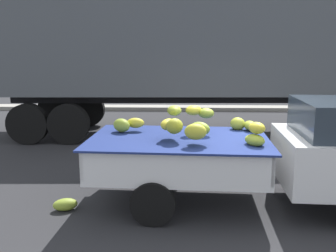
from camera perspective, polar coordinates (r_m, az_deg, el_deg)
ground at (r=6.49m, az=13.26°, el=-10.82°), size 220.00×220.00×0.00m
curb_strip at (r=15.57m, az=6.56°, el=2.74°), size 80.00×0.80×0.16m
pickup_truck at (r=6.12m, az=20.39°, el=-3.86°), size 5.04×2.06×1.70m
semi_trailer at (r=10.82m, az=4.90°, el=12.04°), size 12.08×2.98×3.95m
fallen_banana_bunch_near_tailgate at (r=6.07m, az=-15.56°, el=-11.58°), size 0.43×0.33×0.19m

